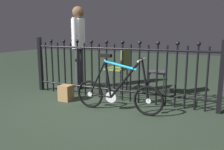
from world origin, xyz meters
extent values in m
plane|color=#232F23|center=(0.00, 0.00, 0.00)|extent=(20.00, 20.00, 0.00)
cylinder|color=black|center=(-1.73, 0.66, 0.51)|extent=(0.03, 0.03, 1.02)
sphere|color=black|center=(-1.73, 0.66, 1.05)|extent=(0.07, 0.07, 0.07)
cylinder|color=black|center=(-1.57, 0.66, 0.51)|extent=(0.03, 0.03, 1.02)
cylinder|color=black|center=(-1.42, 0.66, 0.51)|extent=(0.03, 0.03, 1.02)
sphere|color=black|center=(-1.42, 0.66, 1.05)|extent=(0.07, 0.07, 0.07)
cylinder|color=black|center=(-1.26, 0.66, 0.51)|extent=(0.03, 0.03, 1.02)
cylinder|color=black|center=(-1.11, 0.66, 0.51)|extent=(0.03, 0.03, 1.02)
sphere|color=black|center=(-1.11, 0.66, 1.05)|extent=(0.07, 0.07, 0.07)
cylinder|color=black|center=(-0.95, 0.66, 0.51)|extent=(0.03, 0.03, 1.02)
cylinder|color=black|center=(-0.80, 0.66, 0.51)|extent=(0.03, 0.03, 1.02)
sphere|color=black|center=(-0.80, 0.66, 1.05)|extent=(0.07, 0.07, 0.07)
cylinder|color=black|center=(-0.64, 0.66, 0.51)|extent=(0.03, 0.03, 1.02)
cylinder|color=black|center=(-0.49, 0.66, 0.51)|extent=(0.03, 0.03, 1.02)
sphere|color=black|center=(-0.49, 0.66, 1.05)|extent=(0.07, 0.07, 0.07)
cylinder|color=black|center=(-0.33, 0.66, 0.51)|extent=(0.03, 0.03, 1.02)
cylinder|color=black|center=(-0.17, 0.66, 0.51)|extent=(0.03, 0.03, 1.02)
sphere|color=black|center=(-0.17, 0.66, 1.05)|extent=(0.07, 0.07, 0.07)
cylinder|color=black|center=(-0.02, 0.66, 0.51)|extent=(0.03, 0.03, 1.02)
cylinder|color=black|center=(0.14, 0.66, 0.51)|extent=(0.03, 0.03, 1.02)
sphere|color=black|center=(0.14, 0.66, 1.05)|extent=(0.07, 0.07, 0.07)
cylinder|color=black|center=(0.29, 0.66, 0.51)|extent=(0.03, 0.03, 1.02)
cylinder|color=black|center=(0.45, 0.66, 0.51)|extent=(0.03, 0.03, 1.02)
sphere|color=black|center=(0.45, 0.66, 1.05)|extent=(0.07, 0.07, 0.07)
cylinder|color=black|center=(0.60, 0.66, 0.51)|extent=(0.03, 0.03, 1.02)
cylinder|color=black|center=(0.76, 0.66, 0.51)|extent=(0.03, 0.03, 1.02)
sphere|color=black|center=(0.76, 0.66, 1.05)|extent=(0.07, 0.07, 0.07)
cylinder|color=black|center=(0.91, 0.66, 0.51)|extent=(0.03, 0.03, 1.02)
cylinder|color=black|center=(1.07, 0.66, 0.51)|extent=(0.03, 0.03, 1.02)
sphere|color=black|center=(1.07, 0.66, 1.05)|extent=(0.07, 0.07, 0.07)
cylinder|color=black|center=(1.22, 0.66, 0.51)|extent=(0.03, 0.03, 1.02)
cylinder|color=black|center=(1.38, 0.66, 0.51)|extent=(0.03, 0.03, 1.02)
sphere|color=black|center=(1.38, 0.66, 1.05)|extent=(0.07, 0.07, 0.07)
cylinder|color=black|center=(1.54, 0.66, 0.51)|extent=(0.03, 0.03, 1.02)
cylinder|color=black|center=(0.00, 0.66, 0.18)|extent=(3.46, 0.04, 0.04)
cylinder|color=black|center=(0.00, 0.66, 0.93)|extent=(3.46, 0.04, 0.04)
cube|color=black|center=(-1.73, 0.66, 0.56)|extent=(0.07, 0.07, 1.12)
cube|color=black|center=(1.73, 0.66, 0.56)|extent=(0.07, 0.07, 1.12)
torus|color=black|center=(-0.19, 0.08, 0.23)|extent=(0.46, 0.05, 0.46)
cylinder|color=silver|center=(-0.19, 0.08, 0.23)|extent=(0.08, 0.03, 0.08)
torus|color=black|center=(0.78, 0.11, 0.23)|extent=(0.46, 0.05, 0.46)
cylinder|color=silver|center=(0.78, 0.11, 0.23)|extent=(0.08, 0.03, 0.08)
cylinder|color=black|center=(0.42, 0.10, 0.53)|extent=(0.51, 0.05, 0.65)
cylinder|color=#19A5D8|center=(0.34, 0.09, 0.73)|extent=(0.51, 0.05, 0.14)
cylinder|color=black|center=(0.13, 0.09, 0.50)|extent=(0.13, 0.04, 0.57)
cylinder|color=black|center=(0.00, 0.08, 0.22)|extent=(0.37, 0.04, 0.04)
cylinder|color=black|center=(-0.05, 0.08, 0.50)|extent=(0.30, 0.04, 0.56)
cylinder|color=black|center=(0.72, 0.11, 0.54)|extent=(0.15, 0.04, 0.63)
cylinder|color=silver|center=(0.67, 0.10, 0.84)|extent=(0.03, 0.03, 0.02)
cylinder|color=silver|center=(0.67, 0.10, 0.83)|extent=(0.04, 0.40, 0.03)
cylinder|color=silver|center=(0.08, 0.08, 0.81)|extent=(0.03, 0.03, 0.07)
cube|color=black|center=(0.08, 0.08, 0.87)|extent=(0.20, 0.10, 0.05)
cylinder|color=silver|center=(0.18, 0.09, 0.22)|extent=(0.18, 0.02, 0.18)
cylinder|color=black|center=(-0.39, 1.07, 0.23)|extent=(0.02, 0.02, 0.46)
cylinder|color=black|center=(-0.37, 1.40, 0.23)|extent=(0.02, 0.02, 0.46)
cylinder|color=black|center=(-0.06, 1.06, 0.23)|extent=(0.02, 0.02, 0.46)
cylinder|color=black|center=(-0.05, 1.38, 0.23)|extent=(0.02, 0.02, 0.46)
cube|color=olive|center=(-0.22, 1.23, 0.48)|extent=(0.43, 0.43, 0.03)
cube|color=olive|center=(-0.02, 1.22, 0.69)|extent=(0.05, 0.39, 0.37)
cylinder|color=black|center=(0.47, 1.14, 0.22)|extent=(0.02, 0.02, 0.44)
cylinder|color=black|center=(0.41, 1.43, 0.22)|extent=(0.02, 0.02, 0.44)
cylinder|color=black|center=(0.76, 1.20, 0.22)|extent=(0.02, 0.02, 0.44)
cylinder|color=black|center=(0.70, 1.49, 0.22)|extent=(0.02, 0.02, 0.44)
cube|color=#2D2D33|center=(0.59, 1.32, 0.45)|extent=(0.44, 0.44, 0.03)
cube|color=#2D2D33|center=(0.76, 1.35, 0.67)|extent=(0.10, 0.35, 0.39)
cylinder|color=#2D2D33|center=(-1.04, 1.03, 0.44)|extent=(0.11, 0.11, 0.88)
cylinder|color=#2D2D33|center=(-1.06, 1.18, 0.44)|extent=(0.11, 0.11, 0.88)
cube|color=silver|center=(-1.05, 1.10, 1.19)|extent=(0.23, 0.32, 0.62)
cylinder|color=silver|center=(-1.02, 0.91, 1.22)|extent=(0.08, 0.08, 0.59)
cylinder|color=silver|center=(-1.08, 1.30, 1.22)|extent=(0.08, 0.08, 0.59)
sphere|color=brown|center=(-1.05, 1.10, 1.63)|extent=(0.24, 0.24, 0.24)
cube|color=olive|center=(-0.79, 0.24, 0.14)|extent=(0.21, 0.21, 0.28)
camera|label=1|loc=(1.66, -3.06, 1.23)|focal=36.86mm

